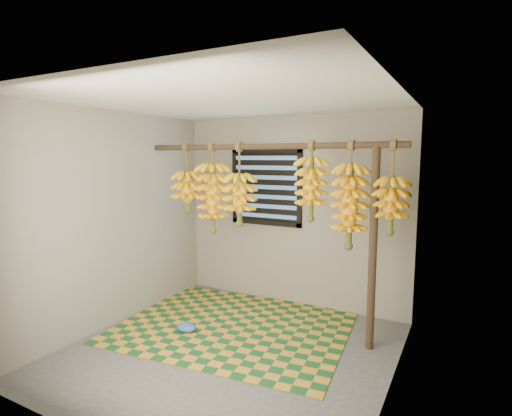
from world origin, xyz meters
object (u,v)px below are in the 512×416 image
Objects in this scene: banana_bunch_a at (187,191)px; banana_bunch_b at (213,198)px; woven_mat at (234,326)px; banana_bunch_f at (391,205)px; plastic_bag at (187,327)px; banana_bunch_c at (240,199)px; banana_bunch_d at (311,189)px; banana_bunch_e at (350,206)px; support_post at (373,250)px.

banana_bunch_a is 0.38m from banana_bunch_b.
banana_bunch_f is at bearing 7.29° from woven_mat.
banana_bunch_c reaches higher than plastic_bag.
woven_mat is 3.02× the size of banana_bunch_d.
woven_mat is 2.32× the size of banana_bunch_e.
banana_bunch_d is (0.81, 0.20, 1.56)m from woven_mat.
banana_bunch_f is at bearing 0.00° from banana_bunch_e.
woven_mat is 2.16m from banana_bunch_f.
banana_bunch_f is at bearing 0.00° from banana_bunch_b.
banana_bunch_c is 0.87× the size of banana_bunch_e.
banana_bunch_f reaches higher than support_post.
banana_bunch_e is (1.25, 0.00, -0.01)m from banana_bunch_c.
banana_bunch_c is at bearing 101.49° from woven_mat.
banana_bunch_c is at bearing 59.74° from plastic_bag.
banana_bunch_b is at bearing 92.83° from plastic_bag.
plastic_bag is 0.25× the size of banana_bunch_f.
woven_mat is at bearing -170.41° from banana_bunch_e.
banana_bunch_a is 1.99m from banana_bunch_e.
banana_bunch_b is 1.22m from banana_bunch_d.
support_post is 1.90m from banana_bunch_b.
banana_bunch_d is 0.77× the size of banana_bunch_e.
support_post is 2.26× the size of banana_bunch_f.
banana_bunch_b is at bearing 153.24° from woven_mat.
banana_bunch_e is (1.21, 0.20, 1.40)m from woven_mat.
banana_bunch_a is at bearing 180.00° from banana_bunch_e.
banana_bunch_e is 0.39m from banana_bunch_f.
banana_bunch_a is (-0.78, 0.20, 1.47)m from woven_mat.
banana_bunch_c and banana_bunch_e have the same top height.
banana_bunch_d is (0.85, 0.00, 0.15)m from banana_bunch_c.
banana_bunch_f is at bearing 16.23° from plastic_bag.
plastic_bag is at bearing -160.09° from banana_bunch_e.
plastic_bag is 2.00m from banana_bunch_d.
banana_bunch_f is (1.64, 0.00, 0.02)m from banana_bunch_c.
banana_bunch_c is (0.36, 0.00, 0.01)m from banana_bunch_b.
plastic_bag is 0.27× the size of banana_bunch_d.
banana_bunch_a is at bearing -180.00° from banana_bunch_d.
banana_bunch_b is 0.99× the size of banana_bunch_e.
support_post is at bearing 180.00° from banana_bunch_f.
banana_bunch_a is 1.01× the size of banana_bunch_d.
woven_mat is 1.86m from banana_bunch_e.
banana_bunch_d is (-0.64, 0.00, 0.56)m from support_post.
woven_mat is at bearing -171.96° from support_post.
support_post is 0.85m from banana_bunch_d.
support_post is 1.77m from woven_mat.
plastic_bag is 2.48m from banana_bunch_f.
banana_bunch_b is (0.37, 0.00, -0.06)m from banana_bunch_a.
banana_bunch_f is (1.60, 0.20, 1.44)m from woven_mat.
plastic_bag is 2.16m from banana_bunch_e.
woven_mat is at bearing -78.51° from banana_bunch_c.
banana_bunch_e is (1.62, 0.00, -0.00)m from banana_bunch_b.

